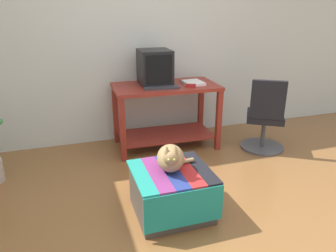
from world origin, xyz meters
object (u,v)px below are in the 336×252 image
office_chair (265,120)px  cat (171,158)px  stapler (191,86)px  keyboard (161,87)px  tv_monitor (155,68)px  book (193,83)px  ottoman_with_blanket (172,192)px  desk (166,105)px

office_chair → cat: bearing=62.1°
cat → stapler: bearing=77.6°
office_chair → keyboard: bearing=15.4°
tv_monitor → book: (0.43, -0.13, -0.18)m
ottoman_with_blanket → keyboard: bearing=77.0°
book → desk: bearing=167.2°
ottoman_with_blanket → office_chair: 1.71m
office_chair → book: bearing=2.0°
tv_monitor → keyboard: size_ratio=1.04×
book → stapler: stapler is taller
book → stapler: bearing=-123.0°
keyboard → ottoman_with_blanket: bearing=-97.9°
stapler → cat: bearing=170.1°
cat → office_chair: (1.46, 0.85, -0.12)m
desk → cat: desk is taller
ottoman_with_blanket → stapler: size_ratio=5.75×
office_chair → stapler: bearing=12.7°
ottoman_with_blanket → cat: (-0.00, 0.02, 0.31)m
book → cat: (-0.71, -1.29, -0.29)m
tv_monitor → ottoman_with_blanket: 1.66m
desk → tv_monitor: bearing=146.7°
cat → keyboard: bearing=92.8°
cat → stapler: 1.34m
stapler → office_chair: bearing=-90.5°
desk → office_chair: 1.20m
desk → book: (0.33, -0.06, 0.27)m
office_chair → stapler: 0.98m
cat → office_chair: office_chair is taller
ottoman_with_blanket → cat: cat is taller
keyboard → ottoman_with_blanket: keyboard is taller
keyboard → book: size_ratio=1.53×
keyboard → office_chair: bearing=-11.3°
office_chair → stapler: (-0.84, 0.29, 0.41)m
cat → desk: bearing=90.4°
desk → book: book is taller
tv_monitor → keyboard: (0.01, -0.22, -0.19)m
keyboard → cat: (-0.28, -1.20, -0.28)m
desk → stapler: bearing=-38.0°
stapler → ottoman_with_blanket: bearing=170.5°
keyboard → office_chair: office_chair is taller
tv_monitor → cat: (-0.27, -1.42, -0.47)m
book → office_chair: (0.76, -0.43, -0.41)m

